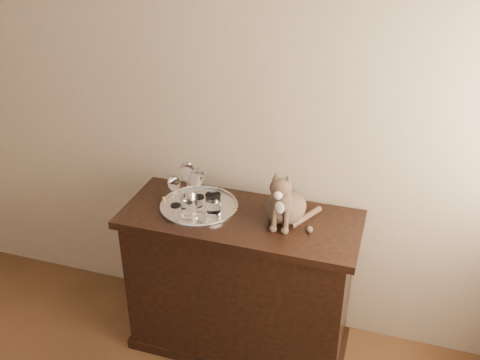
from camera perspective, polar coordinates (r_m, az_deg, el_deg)
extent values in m
cube|color=tan|center=(2.93, -9.51, 9.56)|extent=(4.00, 0.10, 2.70)
cylinder|color=white|center=(2.75, -4.38, -2.85)|extent=(0.40, 0.40, 0.01)
cylinder|color=white|center=(2.65, -2.87, -2.92)|extent=(0.08, 0.08, 0.09)
cylinder|color=white|center=(2.66, -5.45, -2.74)|extent=(0.09, 0.09, 0.10)
cylinder|color=white|center=(2.68, -2.88, -2.39)|extent=(0.08, 0.08, 0.09)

